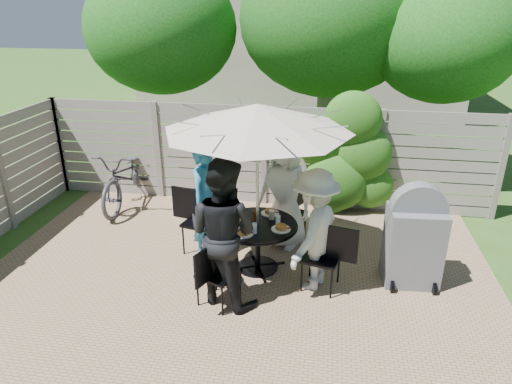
% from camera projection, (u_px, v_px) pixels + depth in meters
% --- Properties ---
extents(backyard_envelope, '(60.00, 60.00, 5.00)m').
position_uv_depth(backyard_envelope, '(302.00, 32.00, 14.17)').
color(backyard_envelope, '#304F18').
rests_on(backyard_envelope, ground).
extents(patio_table, '(1.39, 1.39, 0.71)m').
position_uv_depth(patio_table, '(257.00, 237.00, 6.28)').
color(patio_table, black).
rests_on(patio_table, ground).
extents(umbrella, '(3.12, 3.12, 2.35)m').
position_uv_depth(umbrella, '(258.00, 118.00, 5.63)').
color(umbrella, silver).
rests_on(umbrella, ground).
extents(chair_back, '(0.61, 0.72, 0.95)m').
position_uv_depth(chair_back, '(288.00, 224.00, 7.14)').
color(chair_back, black).
rests_on(chair_back, ground).
extents(person_back, '(1.00, 0.83, 1.76)m').
position_uv_depth(person_back, '(285.00, 192.00, 6.80)').
color(person_back, silver).
rests_on(person_back, ground).
extents(chair_left, '(0.76, 0.58, 1.00)m').
position_uv_depth(chair_left, '(201.00, 233.00, 6.81)').
color(chair_left, black).
rests_on(chair_left, ground).
extents(person_left, '(0.61, 0.73, 1.72)m').
position_uv_depth(person_left, '(207.00, 201.00, 6.53)').
color(person_left, teal).
rests_on(person_left, ground).
extents(chair_front, '(0.57, 0.69, 0.90)m').
position_uv_depth(chair_front, '(218.00, 286.00, 5.60)').
color(chair_front, black).
rests_on(chair_front, ground).
extents(person_front, '(1.11, 1.00, 1.89)m').
position_uv_depth(person_front, '(223.00, 233.00, 5.45)').
color(person_front, black).
rests_on(person_front, ground).
extents(chair_right, '(0.71, 0.54, 0.94)m').
position_uv_depth(chair_right, '(322.00, 270.00, 5.92)').
color(chair_right, black).
rests_on(chair_right, ground).
extents(person_right, '(0.94, 1.20, 1.64)m').
position_uv_depth(person_right, '(314.00, 231.00, 5.78)').
color(person_right, beige).
rests_on(person_right, ground).
extents(plate_back, '(0.26, 0.26, 0.06)m').
position_uv_depth(plate_back, '(270.00, 212.00, 6.48)').
color(plate_back, white).
rests_on(plate_back, patio_table).
extents(plate_left, '(0.26, 0.26, 0.06)m').
position_uv_depth(plate_left, '(235.00, 216.00, 6.36)').
color(plate_left, white).
rests_on(plate_left, patio_table).
extents(plate_front, '(0.26, 0.26, 0.06)m').
position_uv_depth(plate_front, '(244.00, 233.00, 5.91)').
color(plate_front, white).
rests_on(plate_front, patio_table).
extents(plate_right, '(0.26, 0.26, 0.06)m').
position_uv_depth(plate_right, '(281.00, 228.00, 6.03)').
color(plate_right, white).
rests_on(plate_right, patio_table).
extents(glass_left, '(0.07, 0.07, 0.14)m').
position_uv_depth(glass_left, '(237.00, 218.00, 6.21)').
color(glass_left, silver).
rests_on(glass_left, patio_table).
extents(glass_front, '(0.07, 0.07, 0.14)m').
position_uv_depth(glass_front, '(254.00, 228.00, 5.92)').
color(glass_front, silver).
rests_on(glass_front, patio_table).
extents(glass_right, '(0.07, 0.07, 0.14)m').
position_uv_depth(glass_right, '(278.00, 220.00, 6.14)').
color(glass_right, silver).
rests_on(glass_right, patio_table).
extents(syrup_jug, '(0.09, 0.09, 0.16)m').
position_uv_depth(syrup_jug, '(256.00, 216.00, 6.24)').
color(syrup_jug, '#59280C').
rests_on(syrup_jug, patio_table).
extents(coffee_cup, '(0.08, 0.08, 0.12)m').
position_uv_depth(coffee_cup, '(272.00, 215.00, 6.31)').
color(coffee_cup, '#C6B293').
rests_on(coffee_cup, patio_table).
extents(bicycle, '(0.74, 2.07, 1.09)m').
position_uv_depth(bicycle, '(128.00, 176.00, 8.35)').
color(bicycle, '#333338').
rests_on(bicycle, ground).
extents(bbq_grill, '(0.73, 0.58, 1.42)m').
position_uv_depth(bbq_grill, '(414.00, 239.00, 5.92)').
color(bbq_grill, '#5C5B61').
rests_on(bbq_grill, ground).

